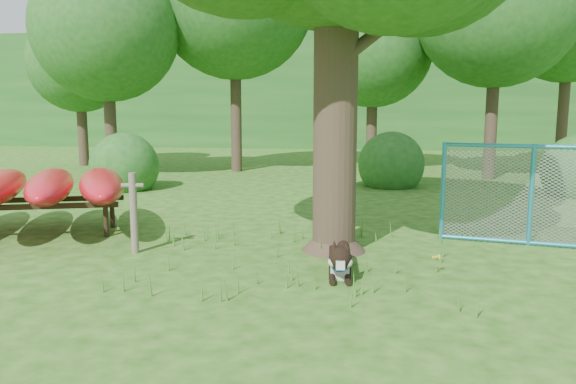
# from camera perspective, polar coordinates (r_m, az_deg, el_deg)

# --- Properties ---
(ground) EXTENTS (80.00, 80.00, 0.00)m
(ground) POSITION_cam_1_polar(r_m,az_deg,el_deg) (6.97, -2.99, -9.63)
(ground) COLOR #215110
(ground) RESTS_ON ground
(wooden_post) EXTENTS (0.33, 0.13, 1.22)m
(wooden_post) POSITION_cam_1_polar(r_m,az_deg,el_deg) (8.68, -15.41, -1.86)
(wooden_post) COLOR #615749
(wooden_post) RESTS_ON ground
(kayak_rack) EXTENTS (4.37, 3.92, 1.09)m
(kayak_rack) POSITION_cam_1_polar(r_m,az_deg,el_deg) (10.53, -25.23, 0.51)
(kayak_rack) COLOR black
(kayak_rack) RESTS_ON ground
(husky_dog) EXTENTS (0.34, 1.23, 0.55)m
(husky_dog) POSITION_cam_1_polar(r_m,az_deg,el_deg) (7.39, 5.31, -7.02)
(husky_dog) COLOR black
(husky_dog) RESTS_ON ground
(fence_section) EXTENTS (2.71, 0.65, 2.68)m
(fence_section) POSITION_cam_1_polar(r_m,az_deg,el_deg) (9.58, 23.47, -0.31)
(fence_section) COLOR teal
(fence_section) RESTS_ON ground
(wildflower_clump) EXTENTS (0.11, 0.10, 0.24)m
(wildflower_clump) POSITION_cam_1_polar(r_m,az_deg,el_deg) (7.73, 14.90, -6.54)
(wildflower_clump) COLOR #447E29
(wildflower_clump) RESTS_ON ground
(bg_tree_a) EXTENTS (4.40, 4.40, 6.70)m
(bg_tree_a) POSITION_cam_1_polar(r_m,az_deg,el_deg) (18.36, -18.01, 15.52)
(bg_tree_a) COLOR #34271C
(bg_tree_a) RESTS_ON ground
(bg_tree_c) EXTENTS (4.00, 4.00, 6.12)m
(bg_tree_c) POSITION_cam_1_polar(r_m,az_deg,el_deg) (19.59, 8.66, 14.28)
(bg_tree_c) COLOR #34271C
(bg_tree_c) RESTS_ON ground
(bg_tree_d) EXTENTS (4.80, 4.80, 7.50)m
(bg_tree_d) POSITION_cam_1_polar(r_m,az_deg,el_deg) (18.13, 20.52, 17.41)
(bg_tree_d) COLOR #34271C
(bg_tree_d) RESTS_ON ground
(bg_tree_e) EXTENTS (4.60, 4.60, 7.55)m
(bg_tree_e) POSITION_cam_1_polar(r_m,az_deg,el_deg) (21.79, 26.75, 15.88)
(bg_tree_e) COLOR #34271C
(bg_tree_e) RESTS_ON ground
(bg_tree_f) EXTENTS (3.60, 3.60, 5.55)m
(bg_tree_f) POSITION_cam_1_polar(r_m,az_deg,el_deg) (22.07, -20.48, 12.22)
(bg_tree_f) COLOR #34271C
(bg_tree_f) RESTS_ON ground
(shrub_left) EXTENTS (1.80, 1.80, 1.80)m
(shrub_left) POSITION_cam_1_polar(r_m,az_deg,el_deg) (15.48, -16.19, 0.27)
(shrub_left) COLOR #1C551B
(shrub_left) RESTS_ON ground
(shrub_mid) EXTENTS (1.80, 1.80, 1.80)m
(shrub_mid) POSITION_cam_1_polar(r_m,az_deg,el_deg) (15.67, 10.38, 0.57)
(shrub_mid) COLOR #1C551B
(shrub_mid) RESTS_ON ground
(wooded_hillside) EXTENTS (80.00, 12.00, 6.00)m
(wooded_hillside) POSITION_cam_1_polar(r_m,az_deg,el_deg) (34.52, 5.69, 10.07)
(wooded_hillside) COLOR #1C551B
(wooded_hillside) RESTS_ON ground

